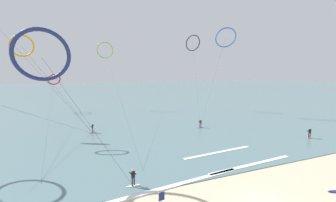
% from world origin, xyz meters
% --- Properties ---
extents(sea_water, '(400.00, 200.00, 0.08)m').
position_xyz_m(sea_water, '(0.00, 105.78, 0.04)').
color(sea_water, slate).
rests_on(sea_water, ground).
extents(surfer_violet, '(1.40, 0.69, 1.70)m').
position_xyz_m(surfer_violet, '(8.04, 24.05, 0.82)').
color(surfer_violet, purple).
rests_on(surfer_violet, ground).
extents(surfer_magenta, '(1.40, 0.62, 1.70)m').
position_xyz_m(surfer_magenta, '(-11.51, 28.07, 0.82)').
color(surfer_magenta, '#CC288E').
rests_on(surfer_magenta, ground).
extents(surfer_ivory, '(1.40, 0.72, 1.70)m').
position_xyz_m(surfer_ivory, '(-8.95, 7.34, 0.82)').
color(surfer_ivory, silver).
rests_on(surfer_ivory, ground).
extents(surfer_coral, '(1.40, 0.61, 1.70)m').
position_xyz_m(surfer_coral, '(21.30, 11.65, 0.82)').
color(surfer_coral, '#EA7260').
rests_on(surfer_coral, ground).
extents(kite_charcoal, '(11.20, 23.99, 21.33)m').
position_xyz_m(kite_charcoal, '(17.65, 45.75, 18.94)').
color(kite_charcoal, black).
rests_on(kite_charcoal, ground).
extents(kite_lime, '(4.75, 46.76, 19.36)m').
position_xyz_m(kite_lime, '(-5.84, 55.97, 16.96)').
color(kite_lime, '#8CC62D').
rests_on(kite_lime, ground).
extents(kite_navy, '(10.39, 6.66, 15.21)m').
position_xyz_m(kite_navy, '(-16.60, 12.97, 12.56)').
color(kite_navy, navy).
rests_on(kite_navy, ground).
extents(kite_cobalt, '(15.58, 13.87, 21.91)m').
position_xyz_m(kite_cobalt, '(21.28, 35.27, 19.31)').
color(kite_cobalt, '#2647B7').
rests_on(kite_cobalt, ground).
extents(kite_amber, '(11.50, 0.81, 16.61)m').
position_xyz_m(kite_amber, '(-21.24, 28.54, 14.84)').
color(kite_amber, orange).
rests_on(kite_amber, ground).
extents(kite_crimson, '(4.30, 45.66, 10.24)m').
position_xyz_m(kite_crimson, '(-19.62, 54.74, 8.65)').
color(kite_crimson, red).
rests_on(kite_crimson, ground).
extents(wave_crest_near, '(14.31, 1.87, 0.12)m').
position_xyz_m(wave_crest_near, '(-4.80, 6.01, 0.06)').
color(wave_crest_near, white).
rests_on(wave_crest_near, ground).
extents(wave_crest_mid, '(12.14, 1.21, 0.12)m').
position_xyz_m(wave_crest_mid, '(5.14, 6.95, 0.06)').
color(wave_crest_mid, white).
rests_on(wave_crest_mid, ground).
extents(wave_crest_far, '(10.67, 1.27, 0.12)m').
position_xyz_m(wave_crest_far, '(3.72, 11.73, 0.06)').
color(wave_crest_far, white).
rests_on(wave_crest_far, ground).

